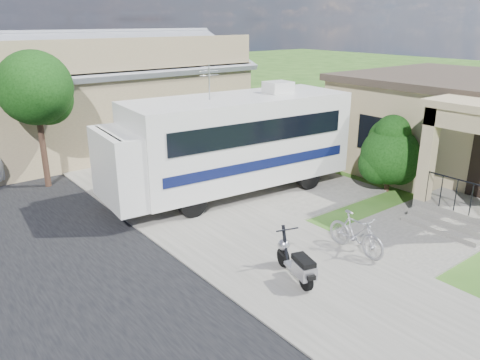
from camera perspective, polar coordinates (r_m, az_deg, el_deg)
ground at (r=11.91m, az=9.45°, el=-8.54°), size 120.00×120.00×0.00m
sidewalk_slab at (r=19.16m, az=-15.18°, el=1.86°), size 4.00×80.00×0.06m
driveway_slab at (r=15.85m, az=1.24°, el=-1.05°), size 7.00×6.00×0.05m
walk_slab at (r=13.61m, az=21.28°, el=-5.91°), size 4.00×3.00×0.05m
house at (r=19.18m, az=24.98°, el=6.16°), size 9.47×7.80×3.54m
warehouse at (r=22.70m, az=-17.33°, el=9.37°), size 12.50×8.40×5.04m
street_tree_a at (r=16.76m, az=-23.40°, el=9.90°), size 2.44×2.40×4.58m
motorhome at (r=14.98m, az=-1.18°, el=4.78°), size 8.27×3.23×4.14m
shrub at (r=16.13m, az=17.79°, el=3.23°), size 2.11×2.01×2.59m
scooter at (r=10.35m, az=6.95°, el=-10.05°), size 0.74×1.52×1.02m
bicycle at (r=11.74m, az=13.94°, el=-6.57°), size 0.51×1.68×1.00m
garden_hose at (r=14.39m, az=21.45°, el=-4.25°), size 0.45×0.45×0.20m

